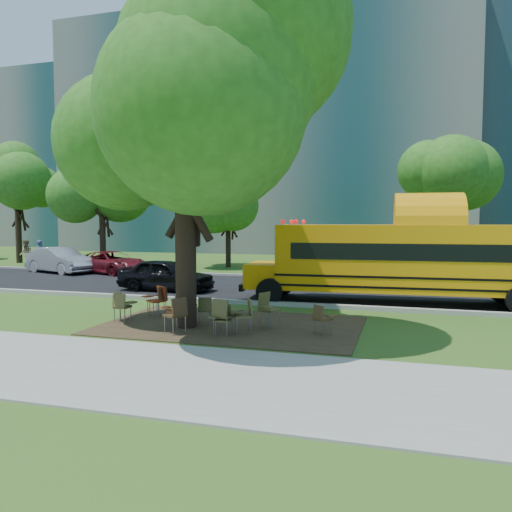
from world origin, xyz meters
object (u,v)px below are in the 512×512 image
(chair_0, at_px, (122,304))
(black_car, at_px, (166,275))
(chair_6, at_px, (245,312))
(chair_9, at_px, (157,298))
(main_tree, at_px, (184,122))
(chair_12, at_px, (267,306))
(school_bus, at_px, (424,259))
(chair_10, at_px, (185,302))
(bg_car_red, at_px, (112,263))
(chair_3, at_px, (177,308))
(chair_4, at_px, (224,313))
(chair_8, at_px, (160,298))
(pedestrian_a, at_px, (41,254))
(chair_5, at_px, (222,317))
(bg_car_silver, at_px, (60,260))
(chair_1, at_px, (121,303))
(pedestrian_b, at_px, (26,254))
(chair_7, at_px, (322,317))
(chair_11, at_px, (207,308))
(chair_2, at_px, (177,312))

(chair_0, xyz_separation_m, black_car, (-1.66, 6.04, 0.16))
(chair_6, height_order, chair_9, chair_9)
(main_tree, distance_m, chair_12, 5.36)
(chair_12, relative_size, black_car, 0.24)
(main_tree, height_order, school_bus, main_tree)
(chair_10, xyz_separation_m, bg_car_red, (-9.25, 10.65, 0.08))
(school_bus, distance_m, chair_3, 8.64)
(chair_9, distance_m, chair_12, 3.75)
(chair_4, height_order, chair_9, chair_4)
(chair_8, bearing_deg, chair_0, 165.66)
(chair_10, xyz_separation_m, pedestrian_a, (-15.13, 12.15, 0.32))
(chair_5, relative_size, bg_car_silver, 0.17)
(chair_3, height_order, chair_4, chair_4)
(chair_10, relative_size, bg_car_red, 0.20)
(chair_1, distance_m, chair_4, 3.54)
(chair_3, relative_size, bg_car_silver, 0.19)
(pedestrian_b, bearing_deg, bg_car_silver, 10.16)
(school_bus, relative_size, chair_7, 14.76)
(chair_8, bearing_deg, bg_car_silver, 59.26)
(bg_car_red, bearing_deg, chair_11, -118.70)
(main_tree, relative_size, chair_0, 10.90)
(chair_11, relative_size, bg_car_silver, 0.18)
(chair_1, height_order, chair_7, chair_1)
(black_car, height_order, bg_car_silver, bg_car_silver)
(main_tree, distance_m, chair_4, 5.11)
(bg_car_red, bearing_deg, chair_1, -127.28)
(bg_car_silver, bearing_deg, chair_5, -111.14)
(school_bus, relative_size, chair_9, 12.46)
(black_car, xyz_separation_m, pedestrian_a, (-11.84, 6.81, 0.20))
(chair_8, distance_m, chair_11, 2.11)
(bg_car_silver, distance_m, bg_car_red, 2.96)
(chair_10, distance_m, chair_11, 0.92)
(chair_6, xyz_separation_m, pedestrian_a, (-17.28, 13.23, 0.31))
(chair_3, bearing_deg, black_car, -44.89)
(chair_8, xyz_separation_m, pedestrian_a, (-14.05, 11.64, 0.32))
(chair_5, bearing_deg, chair_9, -41.14)
(chair_9, relative_size, chair_12, 0.95)
(school_bus, bearing_deg, chair_6, -130.57)
(chair_2, relative_size, chair_8, 1.08)
(chair_8, xyz_separation_m, bg_car_silver, (-11.08, 9.57, 0.18))
(chair_6, relative_size, pedestrian_b, 0.52)
(chair_3, distance_m, chair_4, 1.72)
(chair_1, xyz_separation_m, chair_11, (2.55, 0.20, -0.04))
(chair_0, xyz_separation_m, chair_9, (0.49, 1.14, 0.05))
(chair_0, height_order, chair_2, chair_2)
(chair_0, relative_size, chair_7, 1.08)
(chair_9, distance_m, chair_10, 1.22)
(chair_3, distance_m, bg_car_silver, 16.40)
(bg_car_silver, height_order, pedestrian_b, pedestrian_b)
(chair_12, bearing_deg, chair_11, -63.04)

